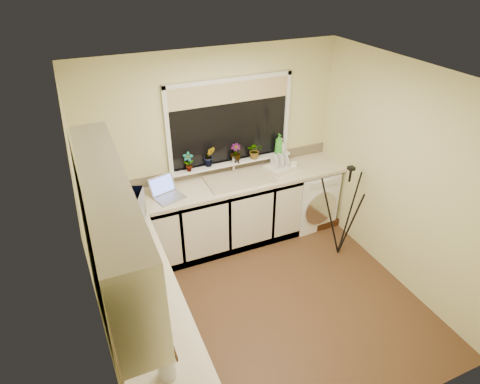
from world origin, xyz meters
name	(u,v)px	position (x,y,z in m)	size (l,w,h in m)	color
floor	(266,303)	(0.00, 0.00, 0.00)	(3.20, 3.20, 0.00)	brown
ceiling	(276,83)	(0.00, 0.00, 2.45)	(3.20, 3.20, 0.00)	white
wall_back	(215,149)	(0.00, 1.50, 1.23)	(3.20, 3.20, 0.00)	beige
wall_front	(374,328)	(0.00, -1.50, 1.23)	(3.20, 3.20, 0.00)	beige
wall_left	(95,255)	(-1.60, 0.00, 1.23)	(3.00, 3.00, 0.00)	beige
wall_right	(402,178)	(1.60, 0.00, 1.23)	(3.00, 3.00, 0.00)	beige
base_cabinet_back	(201,221)	(-0.33, 1.20, 0.43)	(2.55, 0.60, 0.86)	silver
base_cabinet_left	(151,336)	(-1.30, -0.30, 0.43)	(0.54, 2.40, 0.86)	silver
worktop_back	(224,184)	(0.00, 1.20, 0.88)	(3.20, 0.60, 0.04)	beige
worktop_left	(145,300)	(-1.30, -0.30, 0.88)	(0.60, 2.40, 0.04)	beige
upper_cabinet	(112,222)	(-1.44, -0.45, 1.80)	(0.28, 1.90, 0.70)	silver
splashback_left	(104,288)	(-1.59, -0.30, 1.12)	(0.02, 2.40, 0.45)	beige
splashback_back	(216,168)	(0.00, 1.49, 0.97)	(3.20, 0.02, 0.14)	beige
window_glass	(230,123)	(0.20, 1.49, 1.55)	(1.50, 0.02, 1.00)	black
window_blind	(230,93)	(0.20, 1.46, 1.92)	(1.50, 0.02, 0.25)	tan
windowsill	(232,162)	(0.20, 1.43, 1.04)	(1.60, 0.14, 0.03)	white
sink	(239,179)	(0.20, 1.20, 0.91)	(0.82, 0.46, 0.03)	tan
faucet	(234,165)	(0.20, 1.38, 1.02)	(0.03, 0.03, 0.24)	silver
washing_machine	(308,196)	(1.24, 1.19, 0.42)	(0.59, 0.57, 0.84)	white
laptop	(166,192)	(-0.72, 1.18, 0.96)	(0.40, 0.40, 0.22)	#94949B
kettle	(141,243)	(-1.19, 0.31, 0.99)	(0.14, 0.14, 0.18)	silver
dish_rack	(280,167)	(0.80, 1.24, 0.93)	(0.38, 0.28, 0.06)	beige
tripod	(344,212)	(1.24, 0.41, 0.62)	(0.62, 0.62, 1.24)	black
glass_jug	(167,367)	(-1.31, -1.06, 0.99)	(0.12, 0.12, 0.18)	silver
steel_jar	(140,313)	(-1.37, -0.51, 0.96)	(0.09, 0.09, 0.12)	silver
microwave	(119,216)	(-1.32, 0.74, 1.07)	(0.61, 0.41, 0.34)	white
plant_a	(188,162)	(-0.38, 1.40, 1.17)	(0.13, 0.09, 0.25)	#999999
plant_b	(209,156)	(-0.10, 1.43, 1.18)	(0.14, 0.12, 0.26)	#999999
plant_c	(235,153)	(0.24, 1.42, 1.17)	(0.13, 0.13, 0.23)	#999999
plant_d	(255,150)	(0.50, 1.40, 1.16)	(0.20, 0.17, 0.22)	#999999
soap_bottle_green	(279,144)	(0.85, 1.40, 1.19)	(0.10, 0.11, 0.27)	green
soap_bottle_clear	(281,146)	(0.89, 1.41, 1.15)	(0.09, 0.09, 0.20)	#999999
cup_back	(293,166)	(0.96, 1.19, 0.94)	(0.11, 0.11, 0.09)	white
cup_left	(149,334)	(-1.35, -0.71, 0.94)	(0.10, 0.10, 0.09)	beige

